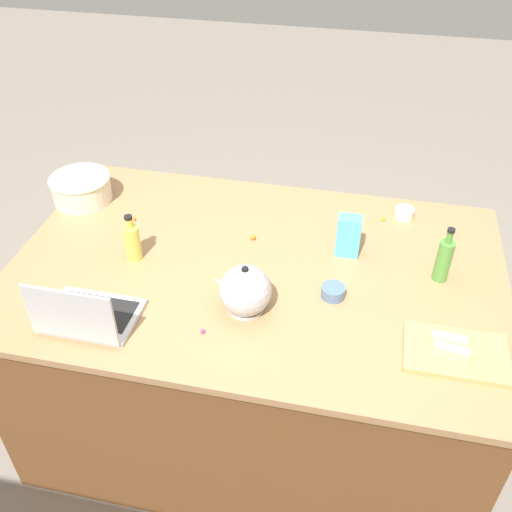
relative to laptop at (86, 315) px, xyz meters
name	(u,v)px	position (x,y,z in m)	size (l,w,h in m)	color
ground_plane	(256,413)	(-0.48, -0.43, -0.95)	(12.00, 12.00, 0.00)	slate
island_counter	(256,348)	(-0.48, -0.43, -0.50)	(1.85, 1.19, 0.90)	brown
laptop	(86,315)	(0.00, 0.00, 0.00)	(0.31, 0.23, 0.22)	#B7B7BC
mixing_bowl_large	(81,188)	(0.36, -0.72, 0.01)	(0.26, 0.26, 0.12)	beige
bottle_olive	(444,259)	(-1.16, -0.50, 0.04)	(0.06, 0.06, 0.22)	#4C8C38
bottle_oil	(132,242)	(-0.02, -0.38, 0.03)	(0.06, 0.06, 0.19)	#DBC64C
kettle	(245,291)	(-0.50, -0.19, 0.03)	(0.21, 0.18, 0.20)	#ADADB2
cutting_board	(456,353)	(-1.20, -0.12, -0.04)	(0.33, 0.21, 0.02)	tan
butter_stick_left	(449,341)	(-1.17, -0.15, -0.01)	(0.11, 0.04, 0.04)	#F4E58C
butter_stick_right	(451,351)	(-1.18, -0.10, -0.01)	(0.11, 0.04, 0.04)	#F4E58C
ramekin_small	(404,213)	(-1.03, -0.88, -0.03)	(0.08, 0.08, 0.04)	beige
ramekin_medium	(333,292)	(-0.79, -0.32, -0.03)	(0.09, 0.09, 0.04)	slate
candy_bag	(349,236)	(-0.81, -0.58, 0.04)	(0.09, 0.06, 0.17)	#4CA5CC
candy_0	(136,242)	(0.01, -0.46, -0.04)	(0.02, 0.02, 0.02)	#CC3399
candy_1	(253,237)	(-0.44, -0.59, -0.04)	(0.02, 0.02, 0.02)	orange
candy_2	(383,219)	(-0.94, -0.84, -0.04)	(0.02, 0.02, 0.02)	yellow
candy_3	(134,219)	(0.08, -0.62, -0.04)	(0.01, 0.01, 0.01)	orange
candy_4	(203,331)	(-0.39, -0.05, -0.04)	(0.02, 0.02, 0.02)	#CC3399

